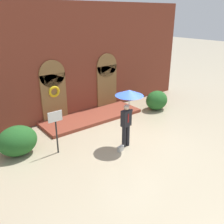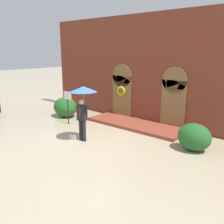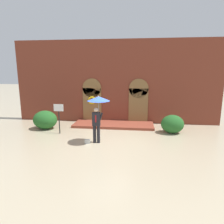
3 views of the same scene
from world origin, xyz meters
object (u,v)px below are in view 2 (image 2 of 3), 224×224
Objects in this scene: sign_post at (68,102)px; shrub_left at (65,107)px; handbag at (73,137)px; person_with_umbrella at (83,97)px; shrub_right at (194,137)px.

sign_post is 1.60m from shrub_left.
sign_post reaches higher than handbag.
person_with_umbrella is 8.44× the size of handbag.
person_with_umbrella is 4.48m from shrub_left.
sign_post is at bearing -172.25° from shrub_right.
shrub_left reaches higher than handbag.
person_with_umbrella is 2.89m from sign_post.
person_with_umbrella is 1.37× the size of sign_post.
sign_post is 1.32× the size of shrub_right.
shrub_left is at bearing 131.88° from handbag.
shrub_left is (-3.76, 2.03, -1.34)m from person_with_umbrella.
shrub_left reaches higher than shrub_right.
shrub_left is (-1.24, 0.81, -0.59)m from sign_post.
sign_post is (-2.51, 1.22, -0.75)m from person_with_umbrella.
shrub_right is at bearing 7.75° from sign_post.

